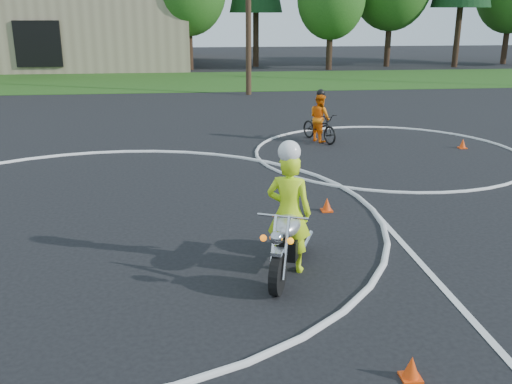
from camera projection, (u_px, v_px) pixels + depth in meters
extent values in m
plane|color=black|center=(61.00, 288.00, 9.00)|extent=(120.00, 120.00, 0.00)
cube|color=#1E4714|center=(157.00, 82.00, 34.55)|extent=(120.00, 10.00, 0.02)
torus|color=silver|center=(92.00, 221.00, 11.83)|extent=(12.12, 12.12, 0.12)
torus|color=silver|center=(387.00, 153.00, 17.39)|extent=(8.10, 8.10, 0.10)
cube|color=silver|center=(484.00, 333.00, 7.72)|extent=(0.12, 10.00, 0.01)
cylinder|color=black|center=(278.00, 273.00, 8.71)|extent=(0.38, 0.69, 0.69)
cylinder|color=black|center=(299.00, 235.00, 10.18)|extent=(0.38, 0.69, 0.69)
cube|color=black|center=(290.00, 245.00, 9.46)|extent=(0.53, 0.70, 0.34)
ellipsoid|color=silver|center=(287.00, 225.00, 9.12)|extent=(0.66, 0.83, 0.32)
cube|color=black|center=(295.00, 216.00, 9.66)|extent=(0.53, 0.75, 0.11)
cylinder|color=white|center=(273.00, 246.00, 8.70)|extent=(0.20, 0.40, 0.92)
cylinder|color=silver|center=(286.00, 248.00, 8.65)|extent=(0.20, 0.40, 0.92)
cube|color=white|center=(278.00, 252.00, 8.58)|extent=(0.24, 0.29, 0.06)
cylinder|color=silver|center=(283.00, 216.00, 8.72)|extent=(0.76, 0.34, 0.04)
sphere|color=silver|center=(276.00, 238.00, 8.41)|extent=(0.21, 0.21, 0.21)
sphere|color=orange|center=(263.00, 238.00, 8.50)|extent=(0.10, 0.10, 0.10)
sphere|color=orange|center=(290.00, 241.00, 8.39)|extent=(0.10, 0.10, 0.10)
cylinder|color=white|center=(306.00, 242.00, 9.87)|extent=(0.43, 0.89, 0.09)
imported|color=#D0FF1A|center=(289.00, 213.00, 9.34)|extent=(0.87, 0.73, 2.03)
sphere|color=white|center=(289.00, 152.00, 8.97)|extent=(0.37, 0.37, 0.37)
imported|color=black|center=(320.00, 127.00, 18.87)|extent=(1.30, 1.90, 0.94)
imported|color=orange|center=(320.00, 118.00, 18.77)|extent=(0.85, 0.94, 1.57)
sphere|color=black|center=(321.00, 93.00, 18.53)|extent=(0.27, 0.27, 0.27)
cone|color=#FA450D|center=(327.00, 204.00, 12.38)|extent=(0.22, 0.22, 0.30)
cube|color=#FA450D|center=(327.00, 210.00, 12.42)|extent=(0.24, 0.24, 0.03)
cone|color=#FA450D|center=(463.00, 144.00, 17.99)|extent=(0.22, 0.22, 0.30)
cube|color=#FA450D|center=(462.00, 148.00, 18.03)|extent=(0.24, 0.24, 0.03)
cone|color=#FA450D|center=(411.00, 368.00, 6.74)|extent=(0.22, 0.22, 0.30)
cube|color=#FA450D|center=(411.00, 377.00, 6.78)|extent=(0.24, 0.24, 0.03)
cube|color=black|center=(38.00, 44.00, 37.76)|extent=(3.00, 0.16, 3.00)
cylinder|color=#382619|center=(190.00, 47.00, 40.89)|extent=(0.44, 0.44, 3.24)
cylinder|color=#382619|center=(256.00, 40.00, 43.18)|extent=(0.44, 0.44, 3.96)
cylinder|color=#382619|center=(329.00, 49.00, 41.02)|extent=(0.44, 0.44, 2.88)
cylinder|color=#382619|center=(388.00, 42.00, 43.32)|extent=(0.44, 0.44, 3.60)
cylinder|color=#382619|center=(457.00, 38.00, 42.78)|extent=(0.44, 0.44, 4.32)
cylinder|color=#382619|center=(505.00, 43.00, 45.35)|extent=(0.44, 0.44, 3.24)
cylinder|color=#382619|center=(135.00, 49.00, 41.48)|extent=(0.44, 0.44, 2.88)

